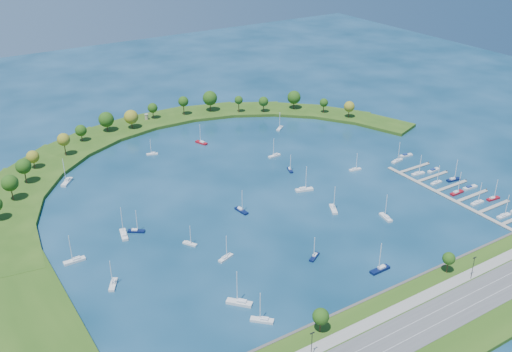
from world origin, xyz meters
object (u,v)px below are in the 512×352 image
moored_boat_2 (333,208)px  moored_boat_12 (190,243)px  moored_boat_3 (241,210)px  moored_boat_19 (124,234)px  docked_boat_0 (504,215)px  harbor_tower (147,117)px  moored_boat_7 (304,189)px  moored_boat_5 (355,169)px  moored_boat_10 (113,284)px  docked_boat_5 (470,187)px  moored_boat_16 (280,128)px  moored_boat_0 (152,153)px  moored_boat_11 (274,155)px  docked_boat_9 (434,170)px  moored_boat_18 (136,230)px  moored_boat_14 (386,217)px  docked_boat_4 (457,192)px  moored_boat_15 (67,181)px  docked_boat_10 (397,160)px  moored_boat_17 (314,256)px  docked_boat_6 (436,182)px  moored_boat_4 (262,319)px  moored_boat_9 (226,257)px  moored_boat_8 (75,260)px  docked_boat_7 (453,179)px  docked_boat_2 (477,202)px  moored_boat_6 (240,302)px  moored_boat_13 (201,142)px  moored_boat_1 (290,169)px  moored_boat_20 (380,269)px  docked_boat_8 (418,173)px  docked_boat_3 (493,198)px

moored_boat_2 → moored_boat_12: size_ratio=1.37×
moored_boat_3 → moored_boat_19: (-56.35, 9.72, 0.07)m
moored_boat_3 → docked_boat_0: size_ratio=1.03×
harbor_tower → moored_boat_7: (29.68, -136.54, -3.05)m
moored_boat_5 → moored_boat_10: bearing=-159.3°
docked_boat_5 → moored_boat_16: bearing=110.7°
moored_boat_0 → moored_boat_11: (59.40, -41.25, 0.05)m
docked_boat_9 → moored_boat_18: bearing=164.3°
moored_boat_11 → moored_boat_16: moored_boat_16 is taller
moored_boat_14 → docked_boat_9: moored_boat_14 is taller
docked_boat_4 → moored_boat_5: bearing=115.6°
moored_boat_2 → moored_boat_5: moored_boat_2 is taller
moored_boat_15 → moored_boat_19: moored_boat_15 is taller
moored_boat_5 → docked_boat_10: 28.32m
moored_boat_17 → docked_boat_6: 99.74m
moored_boat_0 → docked_boat_0: size_ratio=0.83×
moored_boat_4 → moored_boat_17: bearing=-107.6°
moored_boat_12 → moored_boat_17: size_ratio=0.92×
moored_boat_9 → docked_boat_0: docked_boat_0 is taller
moored_boat_8 → moored_boat_11: bearing=-161.5°
moored_boat_9 → moored_boat_19: 50.42m
docked_boat_7 → docked_boat_2: bearing=-106.3°
moored_boat_2 → docked_boat_5: moored_boat_2 is taller
moored_boat_14 → docked_boat_10: 67.27m
docked_boat_2 → moored_boat_11: bearing=118.2°
moored_boat_9 → docked_boat_9: moored_boat_9 is taller
moored_boat_6 → moored_boat_13: (60.33, 145.34, -0.08)m
moored_boat_12 → moored_boat_1: bearing=82.7°
moored_boat_4 → moored_boat_5: 137.41m
moored_boat_6 → moored_boat_20: moored_boat_6 is taller
moored_boat_13 → docked_boat_4: 152.31m
moored_boat_2 → moored_boat_4: moored_boat_2 is taller
moored_boat_14 → docked_boat_8: moored_boat_14 is taller
moored_boat_9 → docked_boat_2: (129.92, -25.75, 0.01)m
moored_boat_14 → docked_boat_6: (48.70, 12.47, -0.05)m
moored_boat_11 → moored_boat_6: bearing=46.2°
moored_boat_9 → moored_boat_15: (-35.96, 107.50, 0.11)m
moored_boat_7 → moored_boat_14: bearing=-53.2°
moored_boat_19 → docked_boat_8: bearing=-86.9°
moored_boat_19 → docked_boat_7: bearing=-91.3°
moored_boat_4 → docked_boat_7: (149.10, 39.85, -0.01)m
moored_boat_14 → harbor_tower: bearing=25.5°
moored_boat_8 → moored_boat_11: size_ratio=1.15×
docked_boat_6 → docked_boat_8: 12.98m
docked_boat_3 → docked_boat_6: bearing=116.0°
moored_boat_0 → docked_boat_0: (112.52, -158.50, 0.05)m
moored_boat_0 → moored_boat_7: (48.11, -85.25, 0.12)m
moored_boat_17 → docked_boat_4: bearing=153.7°
moored_boat_7 → docked_boat_7: bearing=-7.3°
moored_boat_0 → moored_boat_20: 162.13m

